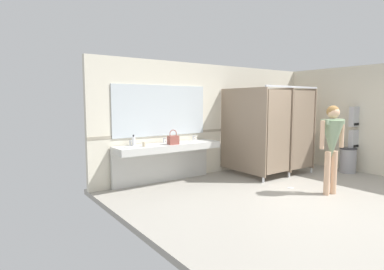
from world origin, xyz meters
TOP-DOWN VIEW (x-y plane):
  - ground_plane at (0.00, 0.00)m, footprint 6.43×6.06m
  - wall_back at (0.00, 2.79)m, footprint 6.43×0.12m
  - wall_back_tile_band at (0.00, 2.72)m, footprint 6.43×0.01m
  - vanity_counter at (-1.60, 2.51)m, footprint 2.36×0.58m
  - mirror_panel at (-1.60, 2.72)m, footprint 2.26×0.02m
  - bathroom_stalls at (0.99, 1.79)m, footprint 1.80×1.47m
  - paper_towel_dispenser_upper at (2.85, 0.79)m, footprint 0.40×0.13m
  - paper_towel_dispenser_lower at (2.85, 0.77)m, footprint 0.40×0.13m
  - trash_bin at (2.60, 0.79)m, footprint 0.40×0.40m
  - person_standing at (0.50, -0.01)m, footprint 0.58×0.46m
  - handbag at (-1.57, 2.27)m, footprint 0.23×0.13m
  - soap_dispenser at (-2.32, 2.59)m, footprint 0.07×0.07m
  - paper_cup at (-2.22, 2.31)m, footprint 0.07×0.07m
  - floor_drain_cover at (0.27, 0.69)m, footprint 0.14×0.14m

SIDE VIEW (x-z plane):
  - ground_plane at x=0.00m, z-range -0.10..0.00m
  - floor_drain_cover at x=0.27m, z-range 0.00..0.01m
  - trash_bin at x=2.60m, z-range 0.00..0.62m
  - vanity_counter at x=-1.60m, z-range 0.15..1.13m
  - paper_towel_dispenser_lower at x=2.85m, z-range 0.60..1.05m
  - paper_cup at x=-2.22m, z-range 0.87..0.96m
  - soap_dispenser at x=-2.32m, z-range 0.85..1.07m
  - handbag at x=-1.57m, z-range 0.81..1.12m
  - wall_back_tile_band at x=0.00m, z-range 1.02..1.08m
  - person_standing at x=0.50m, z-range 0.23..1.91m
  - bathroom_stalls at x=0.99m, z-range 0.05..2.15m
  - wall_back at x=0.00m, z-range 0.00..2.64m
  - paper_towel_dispenser_upper at x=2.85m, z-range 1.14..1.63m
  - mirror_panel at x=-1.60m, z-range 1.02..2.11m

